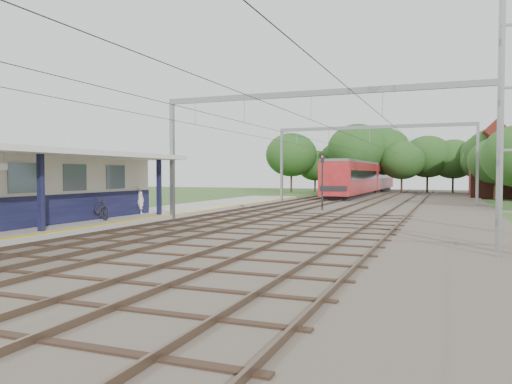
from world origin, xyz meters
The scene contains 14 objects.
ground centered at (0.00, 0.00, 0.00)m, with size 160.00×160.00×0.00m, color #2D4C1E.
ballast_bed centered at (4.00, 30.00, 0.05)m, with size 18.00×90.00×0.10m, color #473D33.
platform centered at (-7.50, 14.00, 0.17)m, with size 5.00×52.00×0.35m, color gray.
yellow_stripe centered at (-5.25, 14.00, 0.35)m, with size 0.45×52.00×0.01m, color yellow.
station_building centered at (-8.88, 7.00, 2.04)m, with size 3.41×18.00×3.40m.
canopy centered at (-7.77, 6.00, 3.64)m, with size 6.40×20.00×3.44m.
rail_tracks centered at (1.50, 30.00, 0.18)m, with size 11.80×88.00×0.15m.
catenary_system centered at (3.39, 25.28, 5.51)m, with size 17.22×88.00×7.00m.
tree_band centered at (3.84, 57.12, 4.92)m, with size 31.72×30.88×8.82m.
house_far centered at (16.00, 52.00, 3.23)m, with size 8.00×6.12×8.66m.
person centered at (-7.21, 15.00, 1.18)m, with size 0.61×0.40×1.67m, color white.
bicycle centered at (-6.98, 10.97, 0.91)m, with size 0.53×1.86×1.12m, color black.
train centered at (-0.50, 56.62, 2.27)m, with size 3.12×38.84×4.08m.
signal_post centered at (1.35, 25.12, 2.49)m, with size 0.30×0.27×4.05m.
Camera 1 is at (9.90, -9.99, 2.73)m, focal length 35.00 mm.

